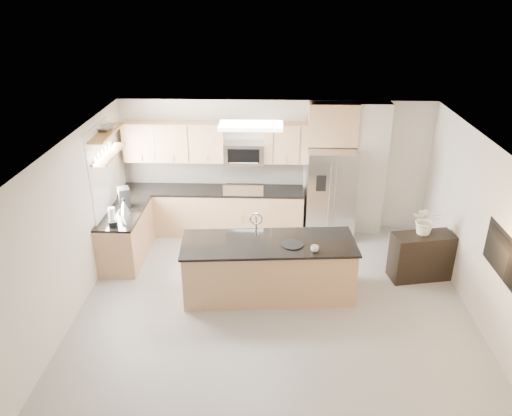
{
  "coord_description": "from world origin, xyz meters",
  "views": [
    {
      "loc": [
        -0.05,
        -6.01,
        4.66
      ],
      "look_at": [
        -0.31,
        1.3,
        1.28
      ],
      "focal_mm": 35.0,
      "sensor_mm": 36.0,
      "label": 1
    }
  ],
  "objects_px": {
    "refrigerator": "(330,193)",
    "blender": "(112,219)",
    "bowl": "(106,128)",
    "television": "(496,254)",
    "range": "(244,211)",
    "island": "(268,268)",
    "coffee_maker": "(124,198)",
    "platter": "(292,244)",
    "kettle": "(124,207)",
    "flower_vase": "(427,213)",
    "cup": "(315,249)",
    "microwave": "(244,153)",
    "credenza": "(421,256)"
  },
  "relations": [
    {
      "from": "range",
      "to": "island",
      "type": "relative_size",
      "value": 0.41
    },
    {
      "from": "microwave",
      "to": "coffee_maker",
      "type": "bearing_deg",
      "value": -154.82
    },
    {
      "from": "microwave",
      "to": "cup",
      "type": "distance_m",
      "value": 2.87
    },
    {
      "from": "refrigerator",
      "to": "television",
      "type": "distance_m",
      "value": 3.62
    },
    {
      "from": "range",
      "to": "kettle",
      "type": "bearing_deg",
      "value": -150.52
    },
    {
      "from": "platter",
      "to": "coffee_maker",
      "type": "bearing_deg",
      "value": 155.51
    },
    {
      "from": "microwave",
      "to": "kettle",
      "type": "distance_m",
      "value": 2.46
    },
    {
      "from": "refrigerator",
      "to": "coffee_maker",
      "type": "xyz_separation_m",
      "value": [
        -3.75,
        -0.81,
        0.2
      ]
    },
    {
      "from": "microwave",
      "to": "credenza",
      "type": "bearing_deg",
      "value": -28.79
    },
    {
      "from": "microwave",
      "to": "kettle",
      "type": "bearing_deg",
      "value": -147.93
    },
    {
      "from": "range",
      "to": "kettle",
      "type": "xyz_separation_m",
      "value": [
        -2.03,
        -1.14,
        0.57
      ]
    },
    {
      "from": "range",
      "to": "bowl",
      "type": "relative_size",
      "value": 2.84
    },
    {
      "from": "coffee_maker",
      "to": "bowl",
      "type": "relative_size",
      "value": 0.89
    },
    {
      "from": "range",
      "to": "blender",
      "type": "xyz_separation_m",
      "value": [
        -2.08,
        -1.66,
        0.6
      ]
    },
    {
      "from": "microwave",
      "to": "flower_vase",
      "type": "bearing_deg",
      "value": -27.96
    },
    {
      "from": "refrigerator",
      "to": "blender",
      "type": "height_order",
      "value": "refrigerator"
    },
    {
      "from": "coffee_maker",
      "to": "cup",
      "type": "bearing_deg",
      "value": -25.06
    },
    {
      "from": "bowl",
      "to": "range",
      "type": "bearing_deg",
      "value": 21.95
    },
    {
      "from": "refrigerator",
      "to": "kettle",
      "type": "relative_size",
      "value": 6.29
    },
    {
      "from": "coffee_maker",
      "to": "television",
      "type": "bearing_deg",
      "value": -21.96
    },
    {
      "from": "coffee_maker",
      "to": "television",
      "type": "relative_size",
      "value": 0.33
    },
    {
      "from": "range",
      "to": "coffee_maker",
      "type": "distance_m",
      "value": 2.35
    },
    {
      "from": "flower_vase",
      "to": "platter",
      "type": "bearing_deg",
      "value": -162.45
    },
    {
      "from": "bowl",
      "to": "television",
      "type": "bearing_deg",
      "value": -21.03
    },
    {
      "from": "cup",
      "to": "bowl",
      "type": "height_order",
      "value": "bowl"
    },
    {
      "from": "island",
      "to": "coffee_maker",
      "type": "xyz_separation_m",
      "value": [
        -2.6,
        1.27,
        0.62
      ]
    },
    {
      "from": "cup",
      "to": "coffee_maker",
      "type": "distance_m",
      "value": 3.63
    },
    {
      "from": "island",
      "to": "flower_vase",
      "type": "height_order",
      "value": "flower_vase"
    },
    {
      "from": "cup",
      "to": "television",
      "type": "height_order",
      "value": "television"
    },
    {
      "from": "bowl",
      "to": "flower_vase",
      "type": "bearing_deg",
      "value": -6.47
    },
    {
      "from": "island",
      "to": "platter",
      "type": "xyz_separation_m",
      "value": [
        0.36,
        -0.08,
        0.47
      ]
    },
    {
      "from": "island",
      "to": "bowl",
      "type": "bearing_deg",
      "value": 151.68
    },
    {
      "from": "kettle",
      "to": "television",
      "type": "xyz_separation_m",
      "value": [
        5.54,
        -1.98,
        0.3
      ]
    },
    {
      "from": "cup",
      "to": "refrigerator",
      "type": "bearing_deg",
      "value": 78.84
    },
    {
      "from": "range",
      "to": "cup",
      "type": "xyz_separation_m",
      "value": [
        1.2,
        -2.4,
        0.51
      ]
    },
    {
      "from": "island",
      "to": "blender",
      "type": "distance_m",
      "value": 2.69
    },
    {
      "from": "range",
      "to": "refrigerator",
      "type": "bearing_deg",
      "value": -1.6
    },
    {
      "from": "credenza",
      "to": "cup",
      "type": "height_order",
      "value": "cup"
    },
    {
      "from": "platter",
      "to": "blender",
      "type": "xyz_separation_m",
      "value": [
        -2.94,
        0.56,
        0.12
      ]
    },
    {
      "from": "credenza",
      "to": "blender",
      "type": "height_order",
      "value": "blender"
    },
    {
      "from": "island",
      "to": "bowl",
      "type": "xyz_separation_m",
      "value": [
        -2.75,
        1.22,
        1.92
      ]
    },
    {
      "from": "range",
      "to": "television",
      "type": "height_order",
      "value": "television"
    },
    {
      "from": "bowl",
      "to": "island",
      "type": "bearing_deg",
      "value": -23.98
    },
    {
      "from": "range",
      "to": "kettle",
      "type": "distance_m",
      "value": 2.4
    },
    {
      "from": "kettle",
      "to": "television",
      "type": "relative_size",
      "value": 0.26
    },
    {
      "from": "microwave",
      "to": "blender",
      "type": "xyz_separation_m",
      "value": [
        -2.08,
        -1.78,
        -0.56
      ]
    },
    {
      "from": "cup",
      "to": "range",
      "type": "bearing_deg",
      "value": 116.48
    },
    {
      "from": "island",
      "to": "credenza",
      "type": "height_order",
      "value": "island"
    },
    {
      "from": "cup",
      "to": "kettle",
      "type": "distance_m",
      "value": 3.46
    },
    {
      "from": "kettle",
      "to": "television",
      "type": "distance_m",
      "value": 5.89
    }
  ]
}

